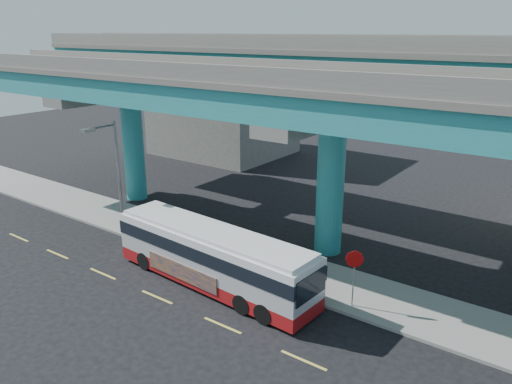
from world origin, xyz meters
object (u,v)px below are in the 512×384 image
Objects in this scene: parked_car at (160,218)px; stop_sign at (354,266)px; transit_bus at (213,255)px; street_lamp at (110,162)px.

stop_sign is at bearing -86.45° from parked_car.
transit_bus is at bearing -170.60° from stop_sign.
stop_sign is at bearing 20.70° from transit_bus.
parked_car is at bearing 53.59° from street_lamp.
transit_bus is 6.77m from stop_sign.
stop_sign is (6.46, 1.98, 0.51)m from transit_bus.
transit_bus is 2.73× the size of parked_car.
street_lamp is 2.50× the size of stop_sign.
transit_bus is 1.70× the size of street_lamp.
street_lamp is at bearing 153.05° from parked_car.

